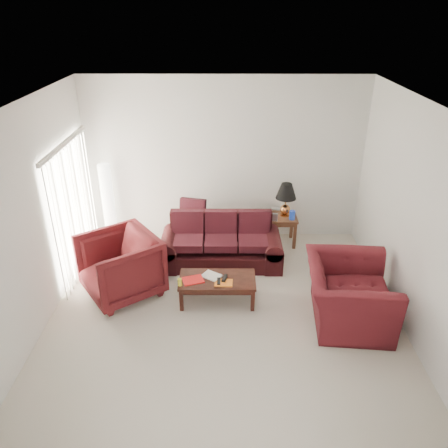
% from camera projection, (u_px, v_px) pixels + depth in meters
% --- Properties ---
extents(floor, '(5.00, 5.00, 0.00)m').
position_uv_depth(floor, '(224.00, 315.00, 6.34)').
color(floor, beige).
rests_on(floor, ground).
extents(blinds, '(0.10, 2.00, 2.16)m').
position_uv_depth(blinds, '(74.00, 209.00, 7.02)').
color(blinds, silver).
rests_on(blinds, ground).
extents(sofa, '(2.09, 0.96, 0.84)m').
position_uv_depth(sofa, '(221.00, 242.00, 7.41)').
color(sofa, black).
rests_on(sofa, ground).
extents(throw_pillow, '(0.50, 0.33, 0.48)m').
position_uv_depth(throw_pillow, '(193.00, 211.00, 7.83)').
color(throw_pillow, black).
rests_on(throw_pillow, sofa).
extents(end_table, '(0.55, 0.55, 0.56)m').
position_uv_depth(end_table, '(282.00, 230.00, 8.13)').
color(end_table, '#56311D').
rests_on(end_table, ground).
extents(table_lamp, '(0.41, 0.41, 0.62)m').
position_uv_depth(table_lamp, '(286.00, 200.00, 7.89)').
color(table_lamp, '#B26D37').
rests_on(table_lamp, end_table).
extents(clock, '(0.14, 0.07, 0.14)m').
position_uv_depth(clock, '(274.00, 217.00, 7.81)').
color(clock, silver).
rests_on(clock, end_table).
extents(blue_canister, '(0.12, 0.12, 0.17)m').
position_uv_depth(blue_canister, '(292.00, 215.00, 7.85)').
color(blue_canister, '#1D40BC').
rests_on(blue_canister, end_table).
extents(picture_frame, '(0.17, 0.20, 0.06)m').
position_uv_depth(picture_frame, '(276.00, 209.00, 8.08)').
color(picture_frame, silver).
rests_on(picture_frame, end_table).
extents(floor_lamp, '(0.28, 0.28, 1.55)m').
position_uv_depth(floor_lamp, '(108.00, 204.00, 7.96)').
color(floor_lamp, white).
rests_on(floor_lamp, ground).
extents(armchair_left, '(1.49, 1.48, 0.98)m').
position_uv_depth(armchair_left, '(120.00, 266.00, 6.61)').
color(armchair_left, '#471013').
rests_on(armchair_left, ground).
extents(armchair_right, '(1.26, 1.42, 0.86)m').
position_uv_depth(armchair_right, '(348.00, 294.00, 6.07)').
color(armchair_right, '#481016').
rests_on(armchair_right, ground).
extents(coffee_table, '(1.26, 0.96, 0.40)m').
position_uv_depth(coffee_table, '(217.00, 290.00, 6.56)').
color(coffee_table, black).
rests_on(coffee_table, ground).
extents(magazine_red, '(0.36, 0.31, 0.02)m').
position_uv_depth(magazine_red, '(193.00, 280.00, 6.42)').
color(magazine_red, red).
rests_on(magazine_red, coffee_table).
extents(magazine_white, '(0.34, 0.32, 0.02)m').
position_uv_depth(magazine_white, '(212.00, 276.00, 6.52)').
color(magazine_white, silver).
rests_on(magazine_white, coffee_table).
extents(magazine_orange, '(0.27, 0.21, 0.01)m').
position_uv_depth(magazine_orange, '(224.00, 283.00, 6.36)').
color(magazine_orange, orange).
rests_on(magazine_orange, coffee_table).
extents(remote_a, '(0.05, 0.16, 0.02)m').
position_uv_depth(remote_a, '(219.00, 281.00, 6.36)').
color(remote_a, black).
rests_on(remote_a, coffee_table).
extents(remote_b, '(0.09, 0.19, 0.02)m').
position_uv_depth(remote_b, '(225.00, 278.00, 6.43)').
color(remote_b, black).
rests_on(remote_b, coffee_table).
extents(yellow_glass, '(0.08, 0.08, 0.11)m').
position_uv_depth(yellow_glass, '(180.00, 282.00, 6.29)').
color(yellow_glass, yellow).
rests_on(yellow_glass, coffee_table).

